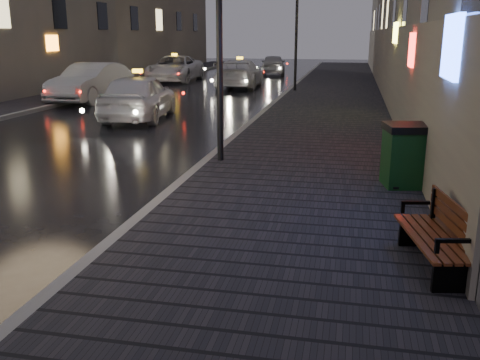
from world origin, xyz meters
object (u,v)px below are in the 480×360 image
object	(u,v)px
car_left_mid	(92,82)
taxi_mid	(240,74)
lamp_far	(297,23)
trash_bin	(405,155)
bench	(440,235)
taxi_near	(139,96)
taxi_far	(175,68)
car_far	(273,65)
lamp_near	(219,9)

from	to	relation	value
car_left_mid	taxi_mid	size ratio (longest dim) A/B	0.95
lamp_far	trash_bin	bearing A→B (deg)	-77.20
bench	taxi_near	distance (m)	14.28
lamp_far	taxi_far	world-z (taller)	lamp_far
taxi_far	car_far	distance (m)	8.75
lamp_near	bench	size ratio (longest dim) A/B	3.05
taxi_near	car_far	distance (m)	22.31
lamp_far	taxi_mid	xyz separation A→B (m)	(-3.37, 2.29, -2.70)
bench	taxi_near	world-z (taller)	taxi_near
taxi_near	car_left_mid	distance (m)	6.16
lamp_far	taxi_near	bearing A→B (deg)	-114.93
lamp_near	taxi_far	xyz separation A→B (m)	(-8.32, 21.59, -2.68)
taxi_far	car_far	bearing A→B (deg)	49.81
taxi_near	car_left_mid	bearing A→B (deg)	-55.15
bench	taxi_near	xyz separation A→B (m)	(-8.59, 11.40, 0.25)
lamp_far	trash_bin	size ratio (longest dim) A/B	4.41
taxi_mid	taxi_far	xyz separation A→B (m)	(-4.95, 3.30, 0.02)
lamp_near	taxi_near	bearing A→B (deg)	125.92
taxi_near	car_far	bearing A→B (deg)	-101.11
lamp_near	trash_bin	world-z (taller)	lamp_near
bench	taxi_mid	world-z (taller)	taxi_mid
lamp_near	taxi_near	xyz separation A→B (m)	(-4.53, 6.25, -2.67)
trash_bin	taxi_far	xyz separation A→B (m)	(-12.27, 22.97, 0.05)
trash_bin	taxi_mid	size ratio (longest dim) A/B	0.22
bench	car_left_mid	world-z (taller)	car_left_mid
car_far	taxi_near	bearing A→B (deg)	78.22
bench	lamp_near	bearing A→B (deg)	117.47
taxi_far	car_far	xyz separation A→B (m)	(5.35, 6.92, -0.07)
bench	trash_bin	distance (m)	3.77
lamp_near	trash_bin	bearing A→B (deg)	-19.29
lamp_near	trash_bin	size ratio (longest dim) A/B	4.41
car_left_mid	taxi_far	xyz separation A→B (m)	(0.33, 10.75, -0.04)
lamp_near	car_left_mid	distance (m)	14.11
lamp_far	taxi_mid	world-z (taller)	lamp_far
car_left_mid	taxi_near	bearing A→B (deg)	-44.72
lamp_near	lamp_far	size ratio (longest dim) A/B	1.00
bench	car_left_mid	bearing A→B (deg)	117.68
lamp_near	taxi_far	world-z (taller)	lamp_near
trash_bin	taxi_far	size ratio (longest dim) A/B	0.21
lamp_near	lamp_far	world-z (taller)	same
bench	taxi_mid	xyz separation A→B (m)	(-7.44, 23.43, 0.22)
lamp_far	car_far	xyz separation A→B (m)	(-2.97, 12.51, -2.75)
car_left_mid	lamp_near	bearing A→B (deg)	-48.07
car_far	taxi_mid	bearing A→B (deg)	79.99
lamp_far	bench	xyz separation A→B (m)	(4.06, -21.15, -2.92)
trash_bin	car_left_mid	distance (m)	17.55
bench	car_far	xyz separation A→B (m)	(-7.04, 33.66, 0.16)
taxi_near	car_far	xyz separation A→B (m)	(1.56, 22.26, -0.08)
trash_bin	taxi_mid	xyz separation A→B (m)	(-7.32, 19.67, 0.03)
bench	car_far	distance (m)	34.39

